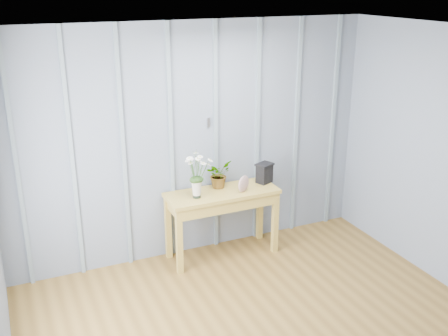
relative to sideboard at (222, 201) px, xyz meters
name	(u,v)px	position (x,y,z in m)	size (l,w,h in m)	color
room_shell	(252,98)	(-0.22, -1.08, 1.35)	(4.00, 4.50, 2.50)	gray
sideboard	(222,201)	(0.00, 0.00, 0.00)	(1.20, 0.45, 0.75)	#B0933A
daisy_vase	(196,168)	(-0.30, -0.05, 0.43)	(0.36, 0.27, 0.51)	black
spider_plant	(218,174)	(0.01, 0.13, 0.26)	(0.26, 0.23, 0.29)	#1B3813
felt_disc_vessel	(244,184)	(0.20, -0.10, 0.20)	(0.18, 0.05, 0.18)	#88424F
carved_box	(264,173)	(0.53, 0.05, 0.23)	(0.22, 0.20, 0.22)	black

